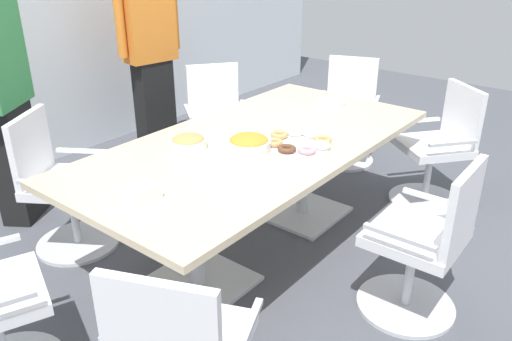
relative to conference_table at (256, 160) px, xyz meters
name	(u,v)px	position (x,y,z in m)	size (l,w,h in m)	color
ground_plane	(256,245)	(0.00, 0.00, -0.63)	(10.00, 10.00, 0.01)	#4C4F56
back_wall	(28,1)	(0.00, 2.40, 0.77)	(8.00, 0.10, 2.80)	silver
conference_table	(256,160)	(0.00, 0.00, 0.00)	(2.40, 1.20, 0.75)	#CCB793
office_chair_0	(217,127)	(0.72, 1.00, -0.22)	(0.76, 0.76, 0.91)	silver
office_chair_1	(62,190)	(-0.77, 0.98, -0.22)	(0.75, 0.75, 0.91)	silver
office_chair_4	(424,249)	(0.03, -1.10, -0.22)	(0.55, 0.55, 0.91)	silver
office_chair_5	(438,152)	(1.35, -0.67, -0.22)	(0.76, 0.76, 0.91)	silver
office_chair_6	(347,117)	(1.65, 0.27, -0.22)	(0.69, 0.69, 0.91)	silver
person_standing_0	(2,93)	(-0.75, 1.57, 0.31)	(0.55, 0.43, 1.79)	black
person_standing_1	(150,50)	(0.68, 1.73, 0.34)	(0.61, 0.29, 1.84)	black
snack_bowl_cookies	(188,142)	(-0.34, 0.24, 0.16)	(0.22, 0.22, 0.08)	white
snack_bowl_chips_orange	(249,143)	(-0.14, -0.06, 0.17)	(0.26, 0.26, 0.09)	white
donut_platter	(299,142)	(0.11, -0.24, 0.14)	(0.40, 0.40, 0.04)	white
plate_stack	(330,103)	(0.92, 0.03, 0.14)	(0.22, 0.22, 0.03)	white
napkin_pile	(141,192)	(-0.93, -0.04, 0.16)	(0.14, 0.14, 0.07)	white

